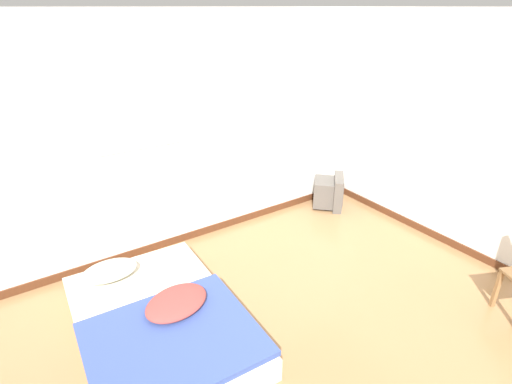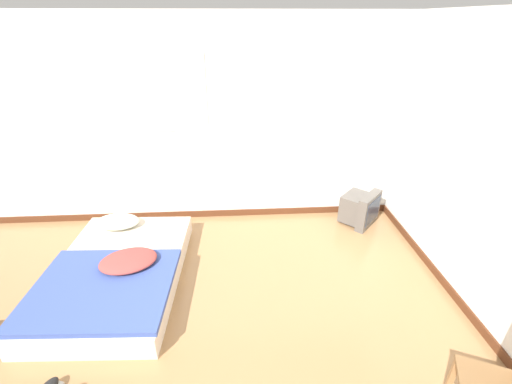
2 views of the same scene
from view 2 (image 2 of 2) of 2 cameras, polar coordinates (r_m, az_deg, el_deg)
wall_back at (r=4.44m, az=-10.44°, el=10.66°), size 7.73×0.08×2.60m
mattress_bed at (r=3.96m, az=-22.20°, el=-12.18°), size 1.36×1.98×0.36m
crt_tv at (r=4.83m, az=16.97°, el=-2.61°), size 0.59×0.59×0.46m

